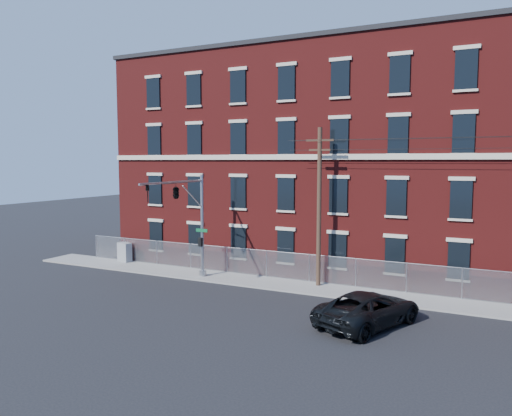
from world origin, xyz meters
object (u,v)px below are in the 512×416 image
object	(u,v)px
traffic_signal_mast	(182,203)
pickup_truck	(368,309)
utility_cabinet	(125,252)
utility_pole_near	(319,204)

from	to	relation	value
traffic_signal_mast	pickup_truck	bearing A→B (deg)	-11.36
traffic_signal_mast	pickup_truck	xyz separation A→B (m)	(12.63, -2.54, -4.55)
pickup_truck	utility_cabinet	distance (m)	21.79
traffic_signal_mast	utility_cabinet	world-z (taller)	traffic_signal_mast
pickup_truck	utility_cabinet	world-z (taller)	pickup_truck
pickup_truck	utility_cabinet	bearing A→B (deg)	5.03
pickup_truck	traffic_signal_mast	bearing A→B (deg)	10.62
utility_pole_near	pickup_truck	xyz separation A→B (m)	(4.63, -5.96, -4.50)
pickup_truck	utility_pole_near	bearing A→B (deg)	-30.16
traffic_signal_mast	utility_cabinet	bearing A→B (deg)	155.08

